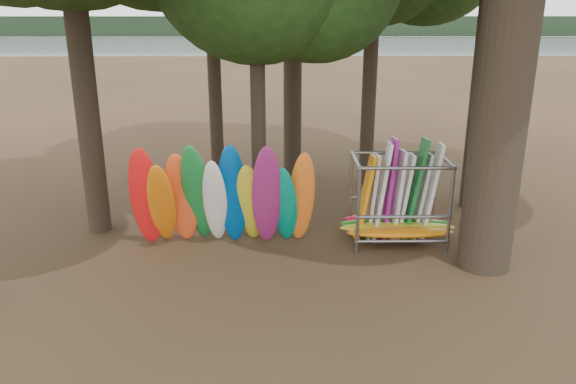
{
  "coord_description": "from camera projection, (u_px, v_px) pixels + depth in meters",
  "views": [
    {
      "loc": [
        -0.6,
        -11.97,
        5.85
      ],
      "look_at": [
        -0.41,
        1.5,
        1.4
      ],
      "focal_mm": 35.0,
      "sensor_mm": 36.0,
      "label": 1
    }
  ],
  "objects": [
    {
      "name": "lake",
      "position": [
        285.0,
        56.0,
        70.17
      ],
      "size": [
        160.0,
        160.0,
        0.0
      ],
      "primitive_type": "plane",
      "color": "gray",
      "rests_on": "ground"
    },
    {
      "name": "ground",
      "position": [
        306.0,
        268.0,
        13.21
      ],
      "size": [
        120.0,
        120.0,
        0.0
      ],
      "primitive_type": "plane",
      "color": "#47331E",
      "rests_on": "ground"
    },
    {
      "name": "kayak_row",
      "position": [
        222.0,
        199.0,
        13.93
      ],
      "size": [
        4.68,
        1.99,
        3.02
      ],
      "color": "red",
      "rests_on": "ground"
    },
    {
      "name": "storage_rack",
      "position": [
        398.0,
        203.0,
        14.47
      ],
      "size": [
        3.01,
        1.56,
        2.74
      ],
      "color": "slate",
      "rests_on": "ground"
    },
    {
      "name": "far_shore",
      "position": [
        283.0,
        26.0,
        117.0
      ],
      "size": [
        160.0,
        4.0,
        4.0
      ],
      "primitive_type": "cube",
      "color": "black",
      "rests_on": "ground"
    }
  ]
}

